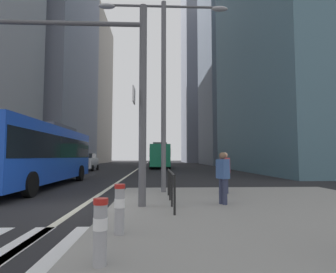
{
  "coord_description": "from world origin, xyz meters",
  "views": [
    {
      "loc": [
        2.34,
        -8.71,
        1.58
      ],
      "look_at": [
        3.63,
        20.9,
        3.76
      ],
      "focal_mm": 29.18,
      "sensor_mm": 36.0,
      "label": 1
    }
  ],
  "objects_px": {
    "car_receding_near": "(155,159)",
    "pedestrian_far": "(225,171)",
    "city_bus_blue_oncoming": "(39,152)",
    "city_bus_red_receding": "(160,155)",
    "street_lamp_post": "(164,68)",
    "bollard_front": "(100,228)",
    "car_oncoming_mid": "(87,162)",
    "pedestrian_walking": "(223,175)",
    "bollard_left": "(120,206)",
    "car_receding_far": "(159,159)",
    "traffic_signal_gantry": "(78,71)"
  },
  "relations": [
    {
      "from": "car_receding_near",
      "to": "pedestrian_far",
      "type": "relative_size",
      "value": 2.58
    },
    {
      "from": "pedestrian_far",
      "to": "city_bus_blue_oncoming",
      "type": "bearing_deg",
      "value": 156.13
    },
    {
      "from": "city_bus_blue_oncoming",
      "to": "city_bus_red_receding",
      "type": "height_order",
      "value": "same"
    },
    {
      "from": "street_lamp_post",
      "to": "bollard_front",
      "type": "relative_size",
      "value": 9.17
    },
    {
      "from": "city_bus_red_receding",
      "to": "bollard_front",
      "type": "relative_size",
      "value": 12.6
    },
    {
      "from": "car_oncoming_mid",
      "to": "pedestrian_walking",
      "type": "relative_size",
      "value": 2.84
    },
    {
      "from": "street_lamp_post",
      "to": "car_oncoming_mid",
      "type": "bearing_deg",
      "value": 111.83
    },
    {
      "from": "bollard_front",
      "to": "pedestrian_walking",
      "type": "height_order",
      "value": "pedestrian_walking"
    },
    {
      "from": "car_oncoming_mid",
      "to": "bollard_left",
      "type": "distance_m",
      "value": 27.23
    },
    {
      "from": "bollard_front",
      "to": "city_bus_red_receding",
      "type": "bearing_deg",
      "value": 87.96
    },
    {
      "from": "car_oncoming_mid",
      "to": "pedestrian_far",
      "type": "xyz_separation_m",
      "value": [
        10.53,
        -20.75,
        0.04
      ]
    },
    {
      "from": "city_bus_blue_oncoming",
      "to": "bollard_front",
      "type": "relative_size",
      "value": 13.02
    },
    {
      "from": "car_receding_far",
      "to": "pedestrian_far",
      "type": "relative_size",
      "value": 2.63
    },
    {
      "from": "car_receding_far",
      "to": "street_lamp_post",
      "type": "height_order",
      "value": "street_lamp_post"
    },
    {
      "from": "car_receding_near",
      "to": "car_receding_far",
      "type": "height_order",
      "value": "same"
    },
    {
      "from": "bollard_front",
      "to": "pedestrian_far",
      "type": "xyz_separation_m",
      "value": [
        3.44,
        6.96,
        0.39
      ]
    },
    {
      "from": "pedestrian_far",
      "to": "street_lamp_post",
      "type": "bearing_deg",
      "value": 168.71
    },
    {
      "from": "pedestrian_walking",
      "to": "pedestrian_far",
      "type": "bearing_deg",
      "value": 74.14
    },
    {
      "from": "traffic_signal_gantry",
      "to": "pedestrian_far",
      "type": "relative_size",
      "value": 3.76
    },
    {
      "from": "city_bus_red_receding",
      "to": "bollard_front",
      "type": "height_order",
      "value": "city_bus_red_receding"
    },
    {
      "from": "car_receding_near",
      "to": "bollard_front",
      "type": "relative_size",
      "value": 4.72
    },
    {
      "from": "pedestrian_far",
      "to": "pedestrian_walking",
      "type": "bearing_deg",
      "value": -105.86
    },
    {
      "from": "car_receding_far",
      "to": "bollard_left",
      "type": "relative_size",
      "value": 4.56
    },
    {
      "from": "traffic_signal_gantry",
      "to": "bollard_front",
      "type": "distance_m",
      "value": 5.71
    },
    {
      "from": "traffic_signal_gantry",
      "to": "pedestrian_walking",
      "type": "relative_size",
      "value": 3.84
    },
    {
      "from": "traffic_signal_gantry",
      "to": "pedestrian_walking",
      "type": "bearing_deg",
      "value": 3.44
    },
    {
      "from": "car_receding_near",
      "to": "pedestrian_far",
      "type": "distance_m",
      "value": 45.96
    },
    {
      "from": "city_bus_blue_oncoming",
      "to": "pedestrian_far",
      "type": "distance_m",
      "value": 9.7
    },
    {
      "from": "city_bus_blue_oncoming",
      "to": "car_oncoming_mid",
      "type": "height_order",
      "value": "city_bus_blue_oncoming"
    },
    {
      "from": "car_receding_far",
      "to": "city_bus_red_receding",
      "type": "bearing_deg",
      "value": -90.39
    },
    {
      "from": "bollard_front",
      "to": "city_bus_blue_oncoming",
      "type": "bearing_deg",
      "value": 116.41
    },
    {
      "from": "car_receding_far",
      "to": "bollard_front",
      "type": "relative_size",
      "value": 4.8
    },
    {
      "from": "city_bus_blue_oncoming",
      "to": "car_oncoming_mid",
      "type": "bearing_deg",
      "value": 95.71
    },
    {
      "from": "car_receding_near",
      "to": "bollard_front",
      "type": "xyz_separation_m",
      "value": [
        -0.44,
        -52.82,
        -0.35
      ]
    },
    {
      "from": "car_receding_near",
      "to": "pedestrian_walking",
      "type": "height_order",
      "value": "car_receding_near"
    },
    {
      "from": "bollard_front",
      "to": "street_lamp_post",
      "type": "bearing_deg",
      "value": 82.06
    },
    {
      "from": "city_bus_red_receding",
      "to": "bollard_front",
      "type": "bearing_deg",
      "value": -92.04
    },
    {
      "from": "car_receding_near",
      "to": "pedestrian_far",
      "type": "bearing_deg",
      "value": -86.25
    },
    {
      "from": "street_lamp_post",
      "to": "bollard_left",
      "type": "height_order",
      "value": "street_lamp_post"
    },
    {
      "from": "car_receding_near",
      "to": "car_receding_far",
      "type": "relative_size",
      "value": 0.98
    },
    {
      "from": "car_oncoming_mid",
      "to": "pedestrian_far",
      "type": "distance_m",
      "value": 23.26
    },
    {
      "from": "car_receding_far",
      "to": "bollard_front",
      "type": "xyz_separation_m",
      "value": [
        -1.36,
        -53.62,
        -0.35
      ]
    },
    {
      "from": "city_bus_red_receding",
      "to": "car_receding_far",
      "type": "height_order",
      "value": "city_bus_red_receding"
    },
    {
      "from": "city_bus_blue_oncoming",
      "to": "pedestrian_far",
      "type": "bearing_deg",
      "value": -23.87
    },
    {
      "from": "city_bus_blue_oncoming",
      "to": "car_receding_far",
      "type": "bearing_deg",
      "value": 81.02
    },
    {
      "from": "car_receding_near",
      "to": "street_lamp_post",
      "type": "relative_size",
      "value": 0.51
    },
    {
      "from": "pedestrian_far",
      "to": "traffic_signal_gantry",
      "type": "bearing_deg",
      "value": -151.78
    },
    {
      "from": "pedestrian_walking",
      "to": "car_receding_near",
      "type": "bearing_deg",
      "value": 92.74
    },
    {
      "from": "car_receding_near",
      "to": "street_lamp_post",
      "type": "bearing_deg",
      "value": -89.25
    },
    {
      "from": "city_bus_blue_oncoming",
      "to": "street_lamp_post",
      "type": "distance_m",
      "value": 8.07
    }
  ]
}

